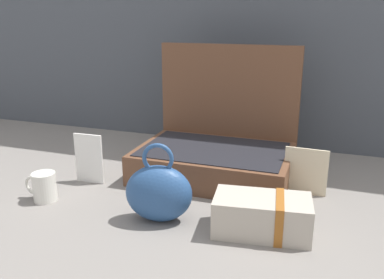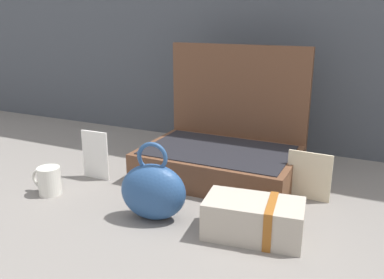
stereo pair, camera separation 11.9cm
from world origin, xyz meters
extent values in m
plane|color=slate|center=(0.00, 0.00, 0.00)|extent=(6.00, 6.00, 0.00)
cube|color=brown|center=(0.04, 0.14, 0.05)|extent=(0.51, 0.33, 0.10)
cube|color=black|center=(0.04, 0.14, 0.10)|extent=(0.47, 0.30, 0.00)
cube|color=brown|center=(0.04, 0.32, 0.22)|extent=(0.51, 0.02, 0.43)
ellipsoid|color=#284C7F|center=(-0.01, -0.19, 0.08)|extent=(0.19, 0.13, 0.16)
torus|color=#284C7F|center=(-0.01, -0.19, 0.18)|extent=(0.08, 0.03, 0.08)
cube|color=#B2A899|center=(0.26, -0.17, 0.05)|extent=(0.25, 0.16, 0.10)
cube|color=#99561E|center=(0.30, -0.16, 0.05)|extent=(0.04, 0.13, 0.10)
cylinder|color=silver|center=(-0.38, -0.19, 0.04)|extent=(0.07, 0.07, 0.09)
torus|color=silver|center=(-0.42, -0.19, 0.04)|extent=(0.06, 0.01, 0.06)
cube|color=beige|center=(0.34, 0.11, 0.07)|extent=(0.13, 0.01, 0.15)
cube|color=white|center=(-0.33, -0.03, 0.08)|extent=(0.10, 0.01, 0.16)
camera|label=1|loc=(0.39, -1.09, 0.53)|focal=38.24mm
camera|label=2|loc=(0.50, -1.05, 0.53)|focal=38.24mm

